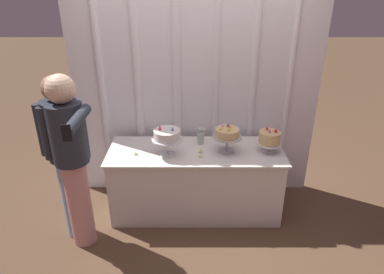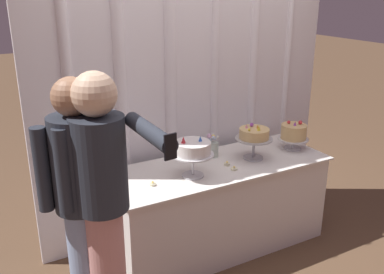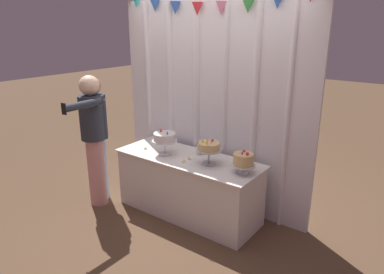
{
  "view_description": "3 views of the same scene",
  "coord_description": "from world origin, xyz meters",
  "px_view_note": "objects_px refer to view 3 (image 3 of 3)",
  "views": [
    {
      "loc": [
        -0.04,
        -2.98,
        2.33
      ],
      "look_at": [
        -0.05,
        0.16,
        0.86
      ],
      "focal_mm": 31.91,
      "sensor_mm": 36.0,
      "label": 1
    },
    {
      "loc": [
        -1.68,
        -2.52,
        2.07
      ],
      "look_at": [
        -0.28,
        0.02,
        1.03
      ],
      "focal_mm": 40.53,
      "sensor_mm": 36.0,
      "label": 2
    },
    {
      "loc": [
        2.35,
        -2.98,
        2.24
      ],
      "look_at": [
        -0.02,
        0.2,
        0.95
      ],
      "focal_mm": 33.25,
      "sensor_mm": 36.0,
      "label": 3
    }
  ],
  "objects_px": {
    "tealight_near_right": "(184,161)",
    "guest_man_pink_jacket": "(93,134)",
    "cake_display_center": "(209,148)",
    "flower_vase": "(199,147)",
    "cake_display_rightmost": "(243,160)",
    "tealight_far_left": "(145,148)",
    "guest_man_dark_suit": "(96,133)",
    "tealight_near_left": "(189,158)",
    "cake_display_leftmost": "(165,138)",
    "cake_table": "(188,186)"
  },
  "relations": [
    {
      "from": "tealight_near_right",
      "to": "guest_man_pink_jacket",
      "type": "bearing_deg",
      "value": -162.55
    },
    {
      "from": "cake_display_center",
      "to": "flower_vase",
      "type": "relative_size",
      "value": 1.47
    },
    {
      "from": "cake_display_rightmost",
      "to": "guest_man_pink_jacket",
      "type": "relative_size",
      "value": 0.16
    },
    {
      "from": "tealight_near_right",
      "to": "tealight_far_left",
      "type": "bearing_deg",
      "value": 175.35
    },
    {
      "from": "guest_man_dark_suit",
      "to": "tealight_near_right",
      "type": "bearing_deg",
      "value": 10.91
    },
    {
      "from": "cake_display_rightmost",
      "to": "cake_display_center",
      "type": "bearing_deg",
      "value": -178.4
    },
    {
      "from": "cake_display_center",
      "to": "flower_vase",
      "type": "height_order",
      "value": "cake_display_center"
    },
    {
      "from": "flower_vase",
      "to": "tealight_near_left",
      "type": "height_order",
      "value": "flower_vase"
    },
    {
      "from": "tealight_near_right",
      "to": "flower_vase",
      "type": "bearing_deg",
      "value": 89.95
    },
    {
      "from": "guest_man_dark_suit",
      "to": "tealight_near_left",
      "type": "bearing_deg",
      "value": 15.27
    },
    {
      "from": "cake_display_center",
      "to": "flower_vase",
      "type": "xyz_separation_m",
      "value": [
        -0.26,
        0.19,
        -0.1
      ]
    },
    {
      "from": "tealight_far_left",
      "to": "flower_vase",
      "type": "bearing_deg",
      "value": 20.9
    },
    {
      "from": "cake_display_leftmost",
      "to": "cake_display_rightmost",
      "type": "relative_size",
      "value": 1.21
    },
    {
      "from": "cake_display_rightmost",
      "to": "tealight_near_left",
      "type": "height_order",
      "value": "cake_display_rightmost"
    },
    {
      "from": "guest_man_dark_suit",
      "to": "cake_table",
      "type": "bearing_deg",
      "value": 17.84
    },
    {
      "from": "tealight_far_left",
      "to": "guest_man_dark_suit",
      "type": "bearing_deg",
      "value": -153.24
    },
    {
      "from": "cake_display_center",
      "to": "cake_display_rightmost",
      "type": "relative_size",
      "value": 1.14
    },
    {
      "from": "cake_display_center",
      "to": "tealight_near_left",
      "type": "height_order",
      "value": "cake_display_center"
    },
    {
      "from": "cake_display_leftmost",
      "to": "guest_man_dark_suit",
      "type": "distance_m",
      "value": 0.94
    },
    {
      "from": "tealight_near_right",
      "to": "guest_man_dark_suit",
      "type": "height_order",
      "value": "guest_man_dark_suit"
    },
    {
      "from": "flower_vase",
      "to": "tealight_near_left",
      "type": "xyz_separation_m",
      "value": [
        -0.0,
        -0.2,
        -0.08
      ]
    },
    {
      "from": "cake_display_leftmost",
      "to": "tealight_near_left",
      "type": "distance_m",
      "value": 0.38
    },
    {
      "from": "cake_display_center",
      "to": "guest_man_dark_suit",
      "type": "bearing_deg",
      "value": -166.72
    },
    {
      "from": "tealight_far_left",
      "to": "tealight_near_right",
      "type": "height_order",
      "value": "tealight_far_left"
    },
    {
      "from": "cake_table",
      "to": "flower_vase",
      "type": "distance_m",
      "value": 0.49
    },
    {
      "from": "tealight_far_left",
      "to": "guest_man_dark_suit",
      "type": "distance_m",
      "value": 0.66
    },
    {
      "from": "cake_table",
      "to": "guest_man_dark_suit",
      "type": "bearing_deg",
      "value": -162.16
    },
    {
      "from": "tealight_far_left",
      "to": "guest_man_dark_suit",
      "type": "relative_size",
      "value": 0.03
    },
    {
      "from": "cake_display_leftmost",
      "to": "guest_man_pink_jacket",
      "type": "distance_m",
      "value": 0.9
    },
    {
      "from": "cake_display_leftmost",
      "to": "guest_man_dark_suit",
      "type": "bearing_deg",
      "value": -162.1
    },
    {
      "from": "cake_display_leftmost",
      "to": "tealight_far_left",
      "type": "relative_size",
      "value": 6.72
    },
    {
      "from": "flower_vase",
      "to": "guest_man_dark_suit",
      "type": "distance_m",
      "value": 1.33
    },
    {
      "from": "cake_display_rightmost",
      "to": "tealight_far_left",
      "type": "xyz_separation_m",
      "value": [
        -1.33,
        -0.07,
        -0.13
      ]
    },
    {
      "from": "guest_man_dark_suit",
      "to": "guest_man_pink_jacket",
      "type": "relative_size",
      "value": 0.98
    },
    {
      "from": "cake_display_center",
      "to": "tealight_near_right",
      "type": "xyz_separation_m",
      "value": [
        -0.26,
        -0.11,
        -0.19
      ]
    },
    {
      "from": "tealight_near_left",
      "to": "guest_man_dark_suit",
      "type": "height_order",
      "value": "guest_man_dark_suit"
    },
    {
      "from": "cake_display_leftmost",
      "to": "tealight_near_right",
      "type": "distance_m",
      "value": 0.39
    },
    {
      "from": "flower_vase",
      "to": "tealight_near_right",
      "type": "height_order",
      "value": "flower_vase"
    },
    {
      "from": "cake_table",
      "to": "flower_vase",
      "type": "xyz_separation_m",
      "value": [
        0.05,
        0.16,
        0.46
      ]
    },
    {
      "from": "guest_man_dark_suit",
      "to": "flower_vase",
      "type": "bearing_deg",
      "value": 23.71
    },
    {
      "from": "cake_table",
      "to": "tealight_near_left",
      "type": "height_order",
      "value": "tealight_near_left"
    },
    {
      "from": "cake_display_rightmost",
      "to": "guest_man_dark_suit",
      "type": "bearing_deg",
      "value": -169.26
    },
    {
      "from": "tealight_near_left",
      "to": "tealight_far_left",
      "type": "bearing_deg",
      "value": -176.03
    },
    {
      "from": "cake_display_rightmost",
      "to": "tealight_near_right",
      "type": "distance_m",
      "value": 0.71
    },
    {
      "from": "cake_table",
      "to": "flower_vase",
      "type": "bearing_deg",
      "value": 73.33
    },
    {
      "from": "flower_vase",
      "to": "cake_display_rightmost",
      "type": "bearing_deg",
      "value": -14.26
    },
    {
      "from": "cake_display_center",
      "to": "cake_display_rightmost",
      "type": "xyz_separation_m",
      "value": [
        0.42,
        0.01,
        -0.05
      ]
    },
    {
      "from": "tealight_far_left",
      "to": "tealight_near_right",
      "type": "bearing_deg",
      "value": -4.65
    },
    {
      "from": "tealight_near_right",
      "to": "guest_man_pink_jacket",
      "type": "relative_size",
      "value": 0.03
    },
    {
      "from": "cake_display_rightmost",
      "to": "tealight_near_left",
      "type": "bearing_deg",
      "value": -177.6
    }
  ]
}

